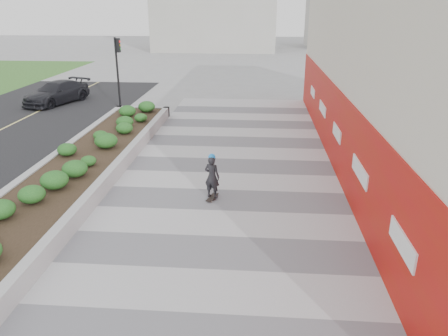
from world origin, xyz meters
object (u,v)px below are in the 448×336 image
(traffic_signal_near, at_px, (118,63))
(car_dark, at_px, (57,93))
(planter, at_px, (83,162))
(skateboarder, at_px, (212,177))

(traffic_signal_near, distance_m, car_dark, 5.20)
(planter, height_order, skateboarder, skateboarder)
(car_dark, bearing_deg, traffic_signal_near, 3.33)
(traffic_signal_near, distance_m, skateboarder, 14.34)
(planter, distance_m, car_dark, 13.41)
(skateboarder, bearing_deg, planter, 173.38)
(planter, distance_m, traffic_signal_near, 10.90)
(traffic_signal_near, xyz_separation_m, car_dark, (-4.59, 1.32, -2.07))
(planter, xyz_separation_m, traffic_signal_near, (-1.73, 10.50, 2.34))
(planter, xyz_separation_m, skateboarder, (5.07, -1.97, 0.38))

